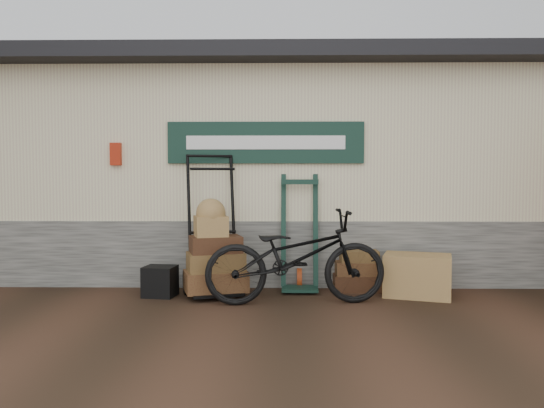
# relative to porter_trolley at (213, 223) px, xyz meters

# --- Properties ---
(ground) EXTENTS (80.00, 80.00, 0.00)m
(ground) POSITION_rel_porter_trolley_xyz_m (0.96, -0.62, -0.91)
(ground) COLOR black
(ground) RESTS_ON ground
(station_building) EXTENTS (14.40, 4.10, 3.20)m
(station_building) POSITION_rel_porter_trolley_xyz_m (0.96, 2.12, 0.70)
(station_building) COLOR #4C4C47
(station_building) RESTS_ON ground
(porter_trolley) EXTENTS (1.07, 0.92, 1.83)m
(porter_trolley) POSITION_rel_porter_trolley_xyz_m (0.00, 0.00, 0.00)
(porter_trolley) COLOR black
(porter_trolley) RESTS_ON ground
(green_barrow) EXTENTS (0.56, 0.47, 1.53)m
(green_barrow) POSITION_rel_porter_trolley_xyz_m (1.11, 0.23, -0.15)
(green_barrow) COLOR black
(green_barrow) RESTS_ON ground
(suitcase_stack) EXTENTS (0.61, 0.39, 0.54)m
(suitcase_stack) POSITION_rel_porter_trolley_xyz_m (1.87, 0.23, -0.64)
(suitcase_stack) COLOR #3A2112
(suitcase_stack) RESTS_ON ground
(wicker_hamper) EXTENTS (0.92, 0.74, 0.53)m
(wicker_hamper) POSITION_rel_porter_trolley_xyz_m (2.58, -0.10, -0.65)
(wicker_hamper) COLOR brown
(wicker_hamper) RESTS_ON ground
(black_trunk) EXTENTS (0.43, 0.38, 0.38)m
(black_trunk) POSITION_rel_porter_trolley_xyz_m (-0.65, -0.16, -0.72)
(black_trunk) COLOR black
(black_trunk) RESTS_ON ground
(bicycle) EXTENTS (0.96, 2.20, 1.24)m
(bicycle) POSITION_rel_porter_trolley_xyz_m (1.04, -0.52, -0.29)
(bicycle) COLOR black
(bicycle) RESTS_ON ground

